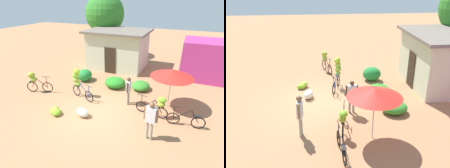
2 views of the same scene
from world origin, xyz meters
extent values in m
plane|color=#A7754E|center=(0.00, 0.00, 0.00)|extent=(60.00, 60.00, 0.00)
cube|color=beige|center=(-1.50, 7.05, 1.44)|extent=(4.35, 3.34, 2.88)
cube|color=#72665B|center=(-1.50, 7.05, 2.96)|extent=(4.85, 3.84, 0.16)
cube|color=#332319|center=(-1.50, 5.37, 1.00)|extent=(0.90, 0.06, 2.00)
cube|color=#B4327D|center=(5.07, 7.32, 1.35)|extent=(3.20, 2.80, 2.69)
cylinder|color=brown|center=(-3.87, 9.60, 1.45)|extent=(0.31, 0.31, 2.90)
sphere|color=#2E7A26|center=(-3.87, 9.60, 3.99)|extent=(3.64, 3.64, 3.64)
ellipsoid|color=#248337|center=(-2.58, 3.39, 0.41)|extent=(1.00, 1.08, 0.81)
ellipsoid|color=#2B8A26|center=(-0.22, 3.23, 0.34)|extent=(1.37, 1.20, 0.67)
ellipsoid|color=#348729|center=(1.41, 3.56, 0.26)|extent=(1.13, 1.22, 0.52)
cylinder|color=beige|center=(3.28, 2.11, 1.02)|extent=(0.04, 0.04, 2.04)
cone|color=red|center=(3.28, 2.11, 1.94)|extent=(2.10, 2.10, 0.35)
torus|color=black|center=(-3.76, 0.94, 0.34)|extent=(0.65, 0.26, 0.67)
torus|color=black|center=(-4.67, 0.63, 0.34)|extent=(0.65, 0.26, 0.67)
cylinder|color=maroon|center=(-4.51, 0.69, 0.63)|extent=(0.36, 0.15, 0.61)
cylinder|color=maroon|center=(-4.05, 0.84, 0.63)|extent=(0.63, 0.24, 0.62)
cylinder|color=black|center=(-3.76, 0.94, 1.03)|extent=(0.48, 0.19, 0.03)
cylinder|color=maroon|center=(-3.76, 0.94, 0.69)|extent=(0.04, 0.04, 0.70)
cube|color=black|center=(-4.58, 0.66, 0.70)|extent=(0.39, 0.25, 0.02)
ellipsoid|color=#9AB73B|center=(-4.50, 0.66, 0.87)|extent=(0.52, 0.48, 0.31)
ellipsoid|color=#97A728|center=(-4.59, 0.66, 1.13)|extent=(0.54, 0.52, 0.33)
torus|color=black|center=(-0.84, 0.95, 0.33)|extent=(0.64, 0.25, 0.66)
torus|color=black|center=(-1.88, 1.29, 0.33)|extent=(0.64, 0.25, 0.66)
cylinder|color=navy|center=(-1.70, 1.23, 0.63)|extent=(0.40, 0.16, 0.61)
cylinder|color=navy|center=(-1.18, 1.06, 0.63)|extent=(0.71, 0.26, 0.62)
cylinder|color=black|center=(-0.84, 0.95, 0.98)|extent=(0.48, 0.18, 0.03)
cylinder|color=navy|center=(-0.84, 0.95, 0.66)|extent=(0.04, 0.04, 0.65)
cube|color=black|center=(-1.77, 1.26, 0.69)|extent=(0.39, 0.24, 0.02)
ellipsoid|color=olive|center=(-1.71, 1.24, 0.83)|extent=(0.46, 0.40, 0.27)
ellipsoid|color=#85A631|center=(-1.84, 1.28, 1.07)|extent=(0.51, 0.44, 0.31)
ellipsoid|color=#74B12C|center=(-1.83, 1.26, 1.33)|extent=(0.44, 0.37, 0.34)
ellipsoid|color=#8DB626|center=(-1.72, 1.22, 1.60)|extent=(0.51, 0.49, 0.33)
torus|color=black|center=(2.09, 1.13, 0.30)|extent=(0.60, 0.15, 0.60)
torus|color=black|center=(3.14, 0.96, 0.30)|extent=(0.60, 0.15, 0.60)
cylinder|color=black|center=(2.95, 0.99, 0.59)|extent=(0.40, 0.10, 0.60)
cylinder|color=black|center=(2.43, 1.07, 0.59)|extent=(0.71, 0.15, 0.61)
cylinder|color=black|center=(2.09, 1.13, 0.96)|extent=(0.50, 0.11, 0.03)
cylinder|color=black|center=(2.09, 1.13, 0.63)|extent=(0.04, 0.04, 0.66)
cube|color=black|center=(3.03, 0.97, 0.63)|extent=(0.38, 0.20, 0.02)
ellipsoid|color=#95A82E|center=(3.06, 0.93, 0.78)|extent=(0.41, 0.35, 0.27)
ellipsoid|color=#76C42C|center=(3.08, 0.98, 1.00)|extent=(0.44, 0.36, 0.28)
torus|color=black|center=(3.68, 0.73, 0.30)|extent=(0.61, 0.10, 0.61)
torus|color=black|center=(4.75, 0.82, 0.30)|extent=(0.61, 0.10, 0.61)
cylinder|color=black|center=(4.56, 0.80, 0.60)|extent=(0.41, 0.07, 0.60)
cylinder|color=black|center=(4.03, 0.76, 0.60)|extent=(0.72, 0.09, 0.61)
cylinder|color=black|center=(3.68, 0.73, 0.94)|extent=(0.50, 0.07, 0.03)
cylinder|color=black|center=(3.68, 0.73, 0.62)|extent=(0.04, 0.04, 0.63)
cube|color=black|center=(4.64, 0.81, 0.64)|extent=(0.37, 0.17, 0.02)
ellipsoid|color=#91C22C|center=(-1.92, -0.74, 0.12)|extent=(0.58, 0.54, 0.24)
ellipsoid|color=#989D39|center=(-1.91, -0.68, 0.17)|extent=(0.64, 0.66, 0.33)
ellipsoid|color=#7DB825|center=(-1.71, -0.81, 0.15)|extent=(0.59, 0.62, 0.30)
ellipsoid|color=silver|center=(-0.46, -0.40, 0.22)|extent=(0.79, 0.61, 0.44)
cylinder|color=gray|center=(2.80, -0.67, 0.43)|extent=(0.11, 0.11, 0.85)
cylinder|color=gray|center=(2.98, -0.69, 0.43)|extent=(0.11, 0.11, 0.85)
cube|color=silver|center=(2.89, -0.68, 1.19)|extent=(0.42, 0.25, 0.68)
cylinder|color=brown|center=(2.64, -0.65, 1.22)|extent=(0.08, 0.08, 0.61)
cylinder|color=brown|center=(3.14, -0.71, 1.22)|extent=(0.08, 0.08, 0.61)
sphere|color=brown|center=(2.89, -0.68, 1.64)|extent=(0.23, 0.23, 0.23)
cylinder|color=gray|center=(1.22, 1.68, 0.38)|extent=(0.11, 0.11, 0.77)
cylinder|color=gray|center=(1.23, 1.50, 0.38)|extent=(0.11, 0.11, 0.77)
cube|color=silver|center=(1.23, 1.59, 1.07)|extent=(0.22, 0.41, 0.61)
cylinder|color=#4C3321|center=(1.21, 1.84, 1.10)|extent=(0.08, 0.08, 0.55)
cylinder|color=#4C3321|center=(1.24, 1.34, 1.10)|extent=(0.08, 0.08, 0.55)
sphere|color=#4C3321|center=(1.23, 1.59, 1.48)|extent=(0.21, 0.21, 0.21)
camera|label=1|loc=(3.76, -6.57, 5.27)|focal=28.78mm
camera|label=2|loc=(11.73, -0.11, 5.99)|focal=41.65mm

